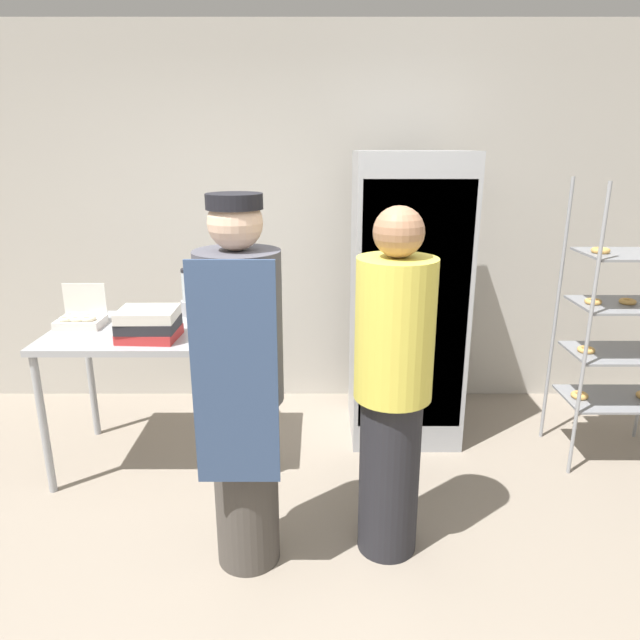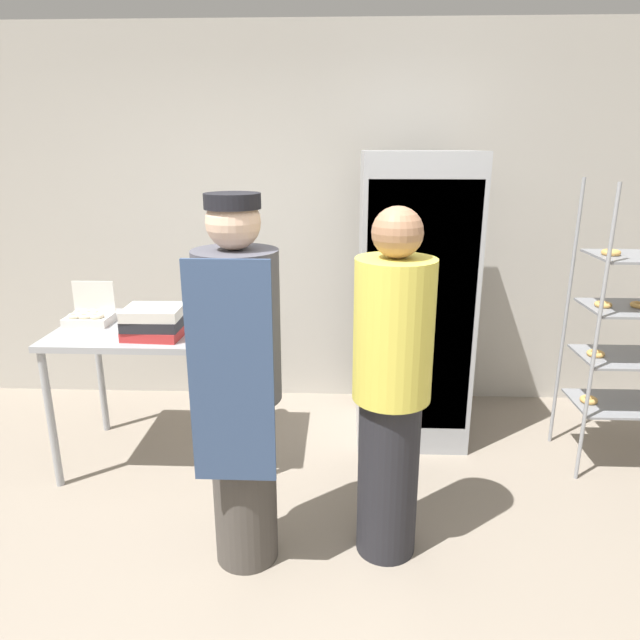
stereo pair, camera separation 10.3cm
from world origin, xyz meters
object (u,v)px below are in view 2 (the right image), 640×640
(person_baker, at_px, (240,385))
(refrigerator, at_px, (414,301))
(donut_box, at_px, (89,316))
(blender_pitcher, at_px, (198,293))
(binder_stack, at_px, (154,322))
(person_customer, at_px, (391,389))
(baking_rack, at_px, (634,332))

(person_baker, bearing_deg, refrigerator, 55.05)
(donut_box, relative_size, blender_pitcher, 0.87)
(donut_box, distance_m, blender_pitcher, 0.66)
(binder_stack, relative_size, person_baker, 0.19)
(person_baker, bearing_deg, binder_stack, 130.55)
(person_baker, distance_m, person_customer, 0.67)
(refrigerator, xyz_separation_m, person_baker, (-0.90, -1.29, -0.04))
(blender_pitcher, height_order, binder_stack, blender_pitcher)
(baking_rack, height_order, blender_pitcher, baking_rack)
(baking_rack, relative_size, donut_box, 6.61)
(blender_pitcher, xyz_separation_m, binder_stack, (-0.13, -0.47, -0.05))
(baking_rack, bearing_deg, refrigerator, 165.38)
(binder_stack, distance_m, person_baker, 0.93)
(refrigerator, relative_size, person_baker, 1.09)
(refrigerator, height_order, baking_rack, refrigerator)
(refrigerator, relative_size, donut_box, 7.18)
(baking_rack, xyz_separation_m, person_customer, (-1.49, -0.88, 0.00))
(binder_stack, bearing_deg, baking_rack, 5.33)
(donut_box, bearing_deg, refrigerator, 10.23)
(refrigerator, distance_m, donut_box, 2.01)
(donut_box, xyz_separation_m, blender_pitcher, (0.61, 0.24, 0.09))
(baking_rack, distance_m, binder_stack, 2.77)
(baking_rack, bearing_deg, person_baker, -155.94)
(baking_rack, bearing_deg, person_customer, -149.49)
(baking_rack, xyz_separation_m, binder_stack, (-2.76, -0.26, 0.11))
(person_baker, bearing_deg, baking_rack, 24.06)
(person_customer, bearing_deg, person_baker, -172.72)
(blender_pitcher, bearing_deg, person_customer, -43.77)
(baking_rack, height_order, person_baker, baking_rack)
(refrigerator, bearing_deg, donut_box, -169.77)
(refrigerator, relative_size, baking_rack, 1.09)
(person_customer, bearing_deg, refrigerator, 78.96)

